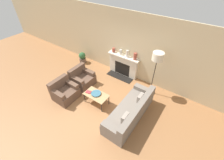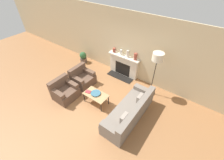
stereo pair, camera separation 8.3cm
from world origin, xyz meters
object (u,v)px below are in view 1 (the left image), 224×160
(book, at_px, (88,92))
(floor_lamp, at_px, (157,61))
(armchair_near, at_px, (65,92))
(mantel_vase_center_right, at_px, (127,54))
(couch, at_px, (131,111))
(mantel_vase_right, at_px, (135,56))
(armchair_far, at_px, (82,79))
(fireplace, at_px, (123,65))
(potted_plant, at_px, (82,57))
(bowl, at_px, (96,93))
(mantel_vase_center_left, at_px, (121,52))
(coffee_table, at_px, (96,95))
(mantel_vase_left, at_px, (114,50))

(book, distance_m, floor_lamp, 2.76)
(armchair_near, relative_size, mantel_vase_center_right, 2.81)
(couch, relative_size, armchair_near, 2.64)
(mantel_vase_right, bearing_deg, book, -107.78)
(couch, distance_m, floor_lamp, 2.01)
(armchair_far, bearing_deg, fireplace, -32.73)
(fireplace, bearing_deg, potted_plant, -171.65)
(bowl, relative_size, mantel_vase_center_left, 1.54)
(fireplace, distance_m, floor_lamp, 1.98)
(coffee_table, xyz_separation_m, mantel_vase_center_left, (-0.32, 2.16, 0.73))
(couch, bearing_deg, armchair_far, -97.26)
(mantel_vase_center_left, bearing_deg, potted_plant, -170.57)
(armchair_near, xyz_separation_m, mantel_vase_center_right, (1.22, 2.66, 0.86))
(fireplace, xyz_separation_m, potted_plant, (-2.30, -0.34, -0.20))
(fireplace, height_order, armchair_near, fireplace)
(coffee_table, bearing_deg, mantel_vase_center_left, 98.56)
(armchair_far, bearing_deg, couch, -97.26)
(coffee_table, distance_m, book, 0.33)
(mantel_vase_right, bearing_deg, armchair_far, -133.95)
(mantel_vase_center_right, height_order, potted_plant, mantel_vase_center_right)
(mantel_vase_left, relative_size, potted_plant, 0.34)
(mantel_vase_left, bearing_deg, mantel_vase_right, 0.00)
(mantel_vase_center_left, xyz_separation_m, mantel_vase_center_right, (0.34, 0.00, 0.03))
(armchair_far, bearing_deg, coffee_table, -112.13)
(mantel_vase_left, bearing_deg, armchair_near, -100.78)
(armchair_far, xyz_separation_m, mantel_vase_right, (1.61, 1.67, 0.86))
(bowl, height_order, mantel_vase_right, mantel_vase_right)
(floor_lamp, xyz_separation_m, mantel_vase_center_left, (-1.78, 0.43, -0.43))
(bowl, relative_size, book, 1.62)
(floor_lamp, height_order, potted_plant, floor_lamp)
(coffee_table, relative_size, mantel_vase_right, 3.06)
(book, relative_size, mantel_vase_center_left, 0.95)
(couch, bearing_deg, mantel_vase_center_left, -139.26)
(mantel_vase_left, height_order, mantel_vase_right, mantel_vase_right)
(mantel_vase_center_right, distance_m, mantel_vase_right, 0.38)
(bowl, distance_m, mantel_vase_right, 2.28)
(fireplace, xyz_separation_m, mantel_vase_center_right, (0.16, 0.02, 0.68))
(book, bearing_deg, couch, -4.65)
(mantel_vase_center_left, xyz_separation_m, mantel_vase_right, (0.72, 0.00, 0.03))
(floor_lamp, relative_size, mantel_vase_center_left, 7.91)
(couch, relative_size, coffee_table, 2.49)
(armchair_near, bearing_deg, coffee_table, -67.59)
(bowl, bearing_deg, mantel_vase_right, 78.88)
(coffee_table, height_order, bowl, bowl)
(mantel_vase_left, xyz_separation_m, mantel_vase_right, (1.10, 0.00, 0.05))
(armchair_near, relative_size, mantel_vase_center_left, 3.62)
(couch, relative_size, armchair_far, 2.64)
(mantel_vase_right, bearing_deg, mantel_vase_left, -180.00)
(mantel_vase_left, distance_m, mantel_vase_center_left, 0.38)
(couch, relative_size, mantel_vase_right, 7.64)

